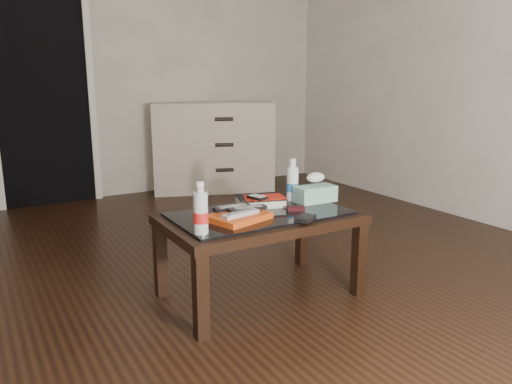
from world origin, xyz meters
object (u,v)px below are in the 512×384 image
water_bottle_left (201,208)px  coffee_table (260,224)px  textbook (260,201)px  dresser (213,147)px  water_bottle_right (293,180)px  tissue_box (315,194)px

water_bottle_left → coffee_table: bearing=22.4°
textbook → water_bottle_left: size_ratio=1.05×
dresser → water_bottle_right: bearing=-84.0°
tissue_box → water_bottle_left: bearing=-163.9°
textbook → water_bottle_left: bearing=-131.6°
water_bottle_left → tissue_box: water_bottle_left is taller
textbook → water_bottle_right: (0.22, 0.01, 0.10)m
dresser → water_bottle_right: (-0.60, -2.32, 0.13)m
water_bottle_right → tissue_box: size_ratio=1.03×
coffee_table → dresser: dresser is taller
dresser → water_bottle_right: 2.40m
dresser → water_bottle_left: (-1.31, -2.63, 0.13)m
coffee_table → water_bottle_left: 0.48m
coffee_table → tissue_box: 0.41m
coffee_table → textbook: 0.18m
coffee_table → tissue_box: tissue_box is taller
water_bottle_right → textbook: bearing=-178.4°
coffee_table → water_bottle_left: size_ratio=4.20×
coffee_table → textbook: bearing=58.4°
coffee_table → water_bottle_left: water_bottle_left is taller
textbook → water_bottle_left: water_bottle_left is taller
dresser → water_bottle_left: size_ratio=5.46×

